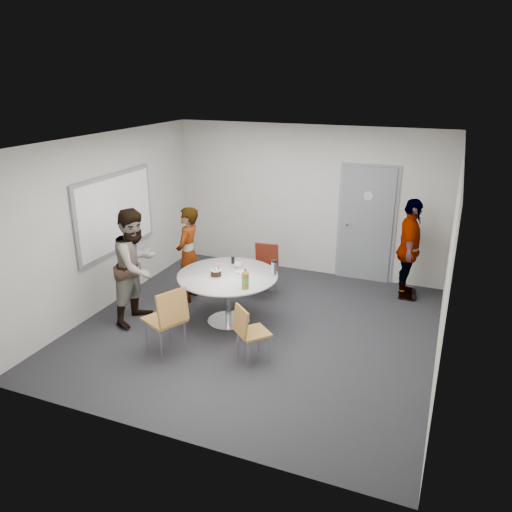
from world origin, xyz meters
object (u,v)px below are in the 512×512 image
at_px(chair_near_left, 168,315).
at_px(person_left, 136,266).
at_px(person_right, 409,249).
at_px(chair_far, 265,264).
at_px(table, 229,282).
at_px(person_main, 188,254).
at_px(whiteboard, 116,213).
at_px(door, 366,225).
at_px(chair_near_right, 248,329).

height_order(chair_near_left, person_left, person_left).
bearing_deg(person_right, chair_far, 102.45).
distance_m(table, chair_near_left, 1.19).
relative_size(chair_near_left, person_main, 0.61).
relative_size(table, chair_far, 1.70).
height_order(person_main, person_left, person_left).
bearing_deg(person_left, chair_near_left, -124.66).
xyz_separation_m(chair_far, person_left, (-1.42, -1.59, 0.34)).
bearing_deg(person_right, whiteboard, 106.10).
distance_m(door, person_right, 0.98).
relative_size(chair_near_left, person_right, 0.57).
xyz_separation_m(door, chair_near_left, (-1.88, -3.58, -0.44)).
relative_size(person_main, person_right, 0.93).
relative_size(chair_far, person_main, 0.55).
xyz_separation_m(table, chair_near_right, (0.68, -0.90, -0.19)).
distance_m(table, person_main, 1.10).
distance_m(whiteboard, chair_far, 2.54).
bearing_deg(table, chair_near_right, -53.14).
bearing_deg(whiteboard, chair_near_left, -37.79).
distance_m(chair_near_left, person_right, 4.07).
xyz_separation_m(door, chair_near_right, (-0.86, -3.35, -0.55)).
relative_size(chair_near_right, person_main, 0.50).
bearing_deg(table, door, 57.80).
bearing_deg(person_left, table, -69.89).
distance_m(whiteboard, chair_near_left, 2.29).
height_order(chair_far, person_left, person_left).
height_order(door, chair_far, door).
xyz_separation_m(whiteboard, chair_far, (2.14, 1.02, -0.92)).
distance_m(whiteboard, person_right, 4.73).
height_order(whiteboard, person_right, whiteboard).
bearing_deg(person_right, door, 50.49).
distance_m(whiteboard, person_left, 1.09).
xyz_separation_m(door, person_left, (-2.84, -2.86, -0.16)).
relative_size(whiteboard, chair_far, 2.20).
bearing_deg(door, chair_near_right, -104.44).
bearing_deg(person_right, person_main, 107.15).
bearing_deg(whiteboard, chair_near_right, -21.53).
bearing_deg(person_left, whiteboard, 53.83).
relative_size(table, person_right, 0.87).
relative_size(person_main, person_left, 0.90).
relative_size(chair_near_right, person_right, 0.47).
height_order(table, chair_near_right, table).
relative_size(chair_near_left, chair_near_right, 1.22).
xyz_separation_m(whiteboard, table, (2.02, -0.16, -0.79)).
xyz_separation_m(chair_near_left, person_main, (-0.62, 1.66, 0.19)).
bearing_deg(chair_far, table, 77.87).
height_order(door, whiteboard, door).
relative_size(whiteboard, chair_near_left, 1.99).
bearing_deg(chair_near_left, table, 9.04).
height_order(door, person_main, door).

